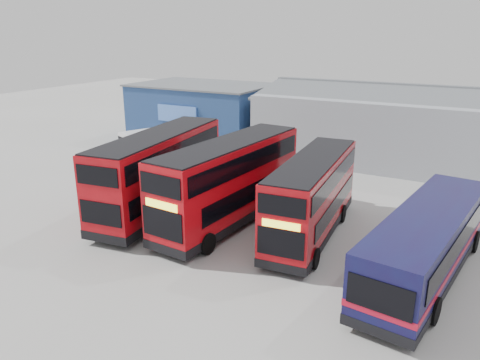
{
  "coord_description": "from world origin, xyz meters",
  "views": [
    {
      "loc": [
        9.68,
        -18.3,
        9.89
      ],
      "look_at": [
        -1.85,
        2.84,
        2.1
      ],
      "focal_mm": 35.0,
      "sensor_mm": 36.0,
      "label": 1
    }
  ],
  "objects_px": {
    "double_decker_left": "(160,173)",
    "double_decker_right": "(312,198)",
    "office_block": "(203,112)",
    "double_decker_centre": "(229,183)",
    "single_decker_blue": "(427,245)",
    "maintenance_shed": "(465,131)",
    "panel_van": "(149,141)"
  },
  "relations": [
    {
      "from": "maintenance_shed",
      "to": "panel_van",
      "type": "bearing_deg",
      "value": -158.79
    },
    {
      "from": "maintenance_shed",
      "to": "panel_van",
      "type": "distance_m",
      "value": 24.64
    },
    {
      "from": "double_decker_centre",
      "to": "single_decker_blue",
      "type": "height_order",
      "value": "double_decker_centre"
    },
    {
      "from": "single_decker_blue",
      "to": "maintenance_shed",
      "type": "bearing_deg",
      "value": -82.25
    },
    {
      "from": "maintenance_shed",
      "to": "double_decker_left",
      "type": "bearing_deg",
      "value": -127.28
    },
    {
      "from": "office_block",
      "to": "single_decker_blue",
      "type": "relative_size",
      "value": 1.1
    },
    {
      "from": "double_decker_left",
      "to": "panel_van",
      "type": "relative_size",
      "value": 2.23
    },
    {
      "from": "office_block",
      "to": "panel_van",
      "type": "height_order",
      "value": "office_block"
    },
    {
      "from": "single_decker_blue",
      "to": "panel_van",
      "type": "xyz_separation_m",
      "value": [
        -23.01,
        10.54,
        -0.36
      ]
    },
    {
      "from": "double_decker_centre",
      "to": "panel_van",
      "type": "height_order",
      "value": "double_decker_centre"
    },
    {
      "from": "maintenance_shed",
      "to": "single_decker_blue",
      "type": "distance_m",
      "value": 19.47
    },
    {
      "from": "double_decker_left",
      "to": "double_decker_right",
      "type": "bearing_deg",
      "value": 178.88
    },
    {
      "from": "office_block",
      "to": "single_decker_blue",
      "type": "distance_m",
      "value": 28.16
    },
    {
      "from": "double_decker_right",
      "to": "maintenance_shed",
      "type": "bearing_deg",
      "value": 67.73
    },
    {
      "from": "office_block",
      "to": "double_decker_left",
      "type": "distance_m",
      "value": 18.35
    },
    {
      "from": "double_decker_right",
      "to": "panel_van",
      "type": "bearing_deg",
      "value": 148.33
    },
    {
      "from": "double_decker_left",
      "to": "double_decker_centre",
      "type": "distance_m",
      "value": 4.28
    },
    {
      "from": "office_block",
      "to": "double_decker_left",
      "type": "height_order",
      "value": "office_block"
    },
    {
      "from": "office_block",
      "to": "double_decker_left",
      "type": "relative_size",
      "value": 1.13
    },
    {
      "from": "double_decker_centre",
      "to": "panel_van",
      "type": "relative_size",
      "value": 2.19
    },
    {
      "from": "double_decker_left",
      "to": "double_decker_right",
      "type": "xyz_separation_m",
      "value": [
        8.62,
        0.92,
        -0.25
      ]
    },
    {
      "from": "maintenance_shed",
      "to": "double_decker_left",
      "type": "xyz_separation_m",
      "value": [
        -14.16,
        -18.6,
        -0.36
      ]
    },
    {
      "from": "single_decker_blue",
      "to": "double_decker_right",
      "type": "bearing_deg",
      "value": -9.93
    },
    {
      "from": "office_block",
      "to": "maintenance_shed",
      "type": "bearing_deg",
      "value": 5.21
    },
    {
      "from": "double_decker_centre",
      "to": "office_block",
      "type": "bearing_deg",
      "value": 131.07
    },
    {
      "from": "double_decker_left",
      "to": "single_decker_blue",
      "type": "xyz_separation_m",
      "value": [
        14.24,
        -0.85,
        -0.77
      ]
    },
    {
      "from": "maintenance_shed",
      "to": "single_decker_blue",
      "type": "xyz_separation_m",
      "value": [
        0.09,
        -19.44,
        -1.13
      ]
    },
    {
      "from": "maintenance_shed",
      "to": "double_decker_right",
      "type": "distance_m",
      "value": 18.53
    },
    {
      "from": "maintenance_shed",
      "to": "double_decker_left",
      "type": "height_order",
      "value": "maintenance_shed"
    },
    {
      "from": "office_block",
      "to": "double_decker_centre",
      "type": "height_order",
      "value": "office_block"
    },
    {
      "from": "double_decker_right",
      "to": "panel_van",
      "type": "xyz_separation_m",
      "value": [
        -17.39,
        8.78,
        -0.88
      ]
    },
    {
      "from": "single_decker_blue",
      "to": "double_decker_left",
      "type": "bearing_deg",
      "value": 4.1
    }
  ]
}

